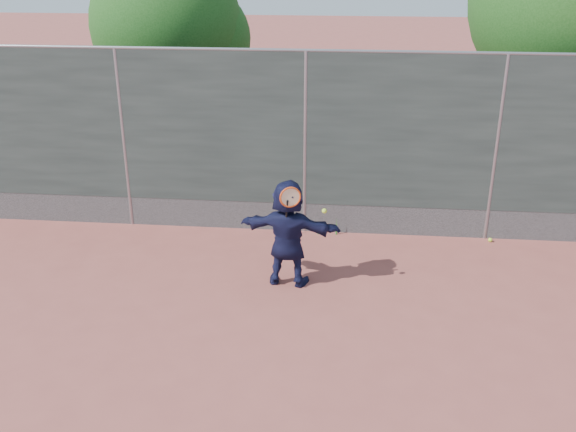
{
  "coord_description": "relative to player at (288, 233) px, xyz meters",
  "views": [
    {
      "loc": [
        0.7,
        -6.42,
        4.46
      ],
      "look_at": [
        -0.09,
        1.67,
        1.03
      ],
      "focal_mm": 40.0,
      "sensor_mm": 36.0,
      "label": 1
    }
  ],
  "objects": [
    {
      "name": "player",
      "position": [
        0.0,
        0.0,
        0.0
      ],
      "size": [
        1.48,
        0.64,
        1.55
      ],
      "primitive_type": "imported",
      "rotation": [
        0.0,
        0.0,
        3.01
      ],
      "color": "#15183B",
      "rests_on": "ground"
    },
    {
      "name": "tree_left",
      "position": [
        -2.75,
        4.88,
        2.16
      ],
      "size": [
        3.15,
        3.0,
        4.53
      ],
      "color": "#382314",
      "rests_on": "ground"
    },
    {
      "name": "swing_action",
      "position": [
        0.09,
        -0.19,
        0.58
      ],
      "size": [
        0.63,
        0.17,
        0.51
      ],
      "color": "#DE4814",
      "rests_on": "ground"
    },
    {
      "name": "ground",
      "position": [
        0.09,
        -1.67,
        -0.78
      ],
      "size": [
        80.0,
        80.0,
        0.0
      ],
      "primitive_type": "plane",
      "color": "#9E4C42",
      "rests_on": "ground"
    },
    {
      "name": "ball_ground",
      "position": [
        3.16,
        1.68,
        -0.74
      ],
      "size": [
        0.07,
        0.07,
        0.07
      ],
      "primitive_type": "sphere",
      "color": "#C2ED34",
      "rests_on": "ground"
    },
    {
      "name": "fence",
      "position": [
        0.09,
        1.83,
        0.81
      ],
      "size": [
        20.0,
        0.06,
        3.03
      ],
      "color": "#38423D",
      "rests_on": "ground"
    },
    {
      "name": "weed_clump",
      "position": [
        0.39,
        1.71,
        -0.64
      ],
      "size": [
        0.68,
        0.07,
        0.3
      ],
      "color": "#387226",
      "rests_on": "ground"
    }
  ]
}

